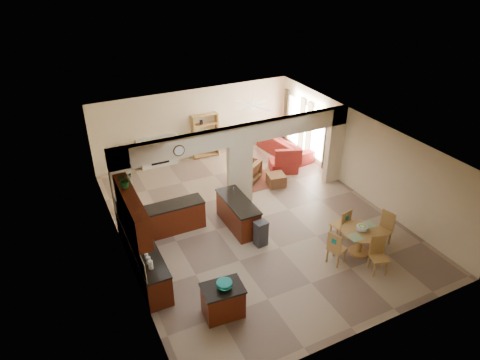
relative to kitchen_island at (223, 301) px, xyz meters
name	(u,v)px	position (x,y,z in m)	size (l,w,h in m)	color
floor	(254,219)	(2.45, 3.14, -0.42)	(10.00, 10.00, 0.00)	gray
ceiling	(255,138)	(2.45, 3.14, 2.38)	(10.00, 10.00, 0.00)	white
wall_back	(195,124)	(2.45, 8.14, 0.98)	(8.00, 8.00, 0.00)	beige
wall_front	(366,287)	(2.45, -1.86, 0.98)	(8.00, 8.00, 0.00)	beige
wall_left	(120,213)	(-1.55, 3.14, 0.98)	(10.00, 10.00, 0.00)	beige
wall_right	(360,155)	(6.45, 3.14, 0.98)	(10.00, 10.00, 0.00)	beige
partition_left_pier	(123,193)	(-1.25, 4.14, 0.98)	(0.60, 0.25, 2.80)	beige
partition_center_pier	(240,175)	(2.45, 4.14, 0.68)	(0.80, 0.25, 2.20)	beige
partition_right_pier	(334,145)	(6.15, 4.14, 0.98)	(0.60, 0.25, 2.80)	beige
partition_header	(240,135)	(2.45, 4.14, 2.08)	(8.00, 0.25, 0.60)	beige
kitchen_counter	(154,239)	(-0.81, 2.89, 0.05)	(2.52, 3.29, 1.48)	#451308
upper_cabinets	(132,210)	(-1.37, 2.34, 1.50)	(0.35, 2.40, 0.90)	#451308
peninsula	(238,214)	(1.85, 3.03, 0.04)	(0.70, 1.85, 0.91)	#451308
wall_clock	(179,151)	(0.45, 3.99, 2.03)	(0.34, 0.34, 0.03)	#4D3119
rug	(256,181)	(3.65, 5.24, -0.41)	(1.60, 1.30, 0.01)	brown
fireplace	(158,152)	(0.85, 7.97, 0.20)	(1.60, 0.35, 1.20)	beige
shelving_unit	(205,136)	(2.80, 7.96, 0.48)	(1.00, 0.32, 1.80)	#A57838
window_a	(319,136)	(6.42, 5.44, 0.78)	(0.02, 0.90, 1.90)	white
window_b	(295,121)	(6.42, 7.14, 0.78)	(0.02, 0.90, 1.90)	white
glazed_door	(306,131)	(6.42, 6.29, 0.63)	(0.02, 0.70, 2.10)	white
drape_a_left	(327,142)	(6.38, 4.84, 0.78)	(0.10, 0.28, 2.30)	#46201C
drape_a_right	(309,130)	(6.38, 6.04, 0.78)	(0.10, 0.28, 2.30)	#46201C
drape_b_left	(302,126)	(6.38, 6.54, 0.78)	(0.10, 0.28, 2.30)	#46201C
drape_b_right	(286,116)	(6.38, 7.74, 0.78)	(0.10, 0.28, 2.30)	#46201C
ceiling_fan	(253,106)	(3.95, 6.14, 2.14)	(1.00, 1.00, 0.10)	white
kitchen_island	(223,301)	(0.00, 0.00, 0.00)	(1.00, 0.75, 0.82)	#451308
teal_bowl	(224,285)	(0.03, -0.03, 0.49)	(0.36, 0.36, 0.17)	#12827D
trash_can	(261,234)	(2.04, 1.92, -0.06)	(0.34, 0.29, 0.72)	#2F2F32
dining_table	(361,238)	(4.35, 0.39, 0.08)	(1.10, 1.10, 0.75)	#A57838
fruit_bowl	(362,228)	(4.35, 0.40, 0.42)	(0.31, 0.31, 0.17)	#71A423
sofa	(285,146)	(5.75, 6.73, -0.04)	(1.00, 2.56, 0.75)	maroon
chaise	(283,166)	(4.98, 5.55, -0.21)	(1.00, 0.82, 0.40)	maroon
armchair	(247,170)	(3.41, 5.50, -0.03)	(0.83, 0.85, 0.77)	maroon
ottoman	(276,180)	(4.16, 4.69, -0.20)	(0.60, 0.60, 0.43)	maroon
plant	(125,180)	(-1.37, 2.74, 2.16)	(0.38, 0.33, 0.42)	#134813
chair_north	(342,224)	(4.28, 1.11, 0.14)	(0.50, 0.50, 1.02)	#A57838
chair_east	(385,227)	(5.24, 0.43, 0.14)	(0.52, 0.52, 1.02)	#A57838
chair_south	(378,253)	(4.30, -0.36, 0.14)	(0.53, 0.53, 1.02)	#A57838
chair_west	(336,247)	(3.43, 0.32, 0.14)	(0.54, 0.54, 1.02)	#A57838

